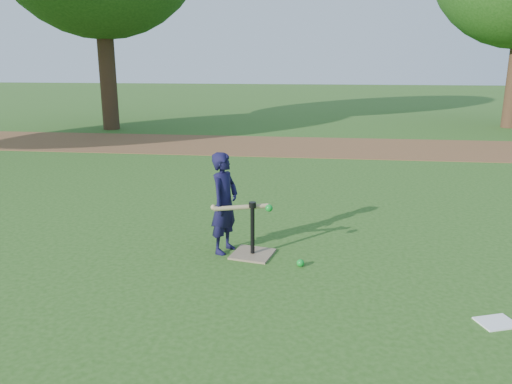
# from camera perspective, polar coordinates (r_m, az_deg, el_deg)

# --- Properties ---
(ground) EXTENTS (80.00, 80.00, 0.00)m
(ground) POSITION_cam_1_polar(r_m,az_deg,el_deg) (5.37, 1.36, -8.29)
(ground) COLOR #285116
(ground) RESTS_ON ground
(dirt_strip) EXTENTS (24.00, 3.00, 0.01)m
(dirt_strip) POSITION_cam_1_polar(r_m,az_deg,el_deg) (12.60, 5.01, 5.22)
(dirt_strip) COLOR brown
(dirt_strip) RESTS_ON ground
(child) EXTENTS (0.39, 0.48, 1.14)m
(child) POSITION_cam_1_polar(r_m,az_deg,el_deg) (5.56, -3.63, -1.26)
(child) COLOR black
(child) RESTS_ON ground
(wiffle_ball_ground) EXTENTS (0.08, 0.08, 0.08)m
(wiffle_ball_ground) POSITION_cam_1_polar(r_m,az_deg,el_deg) (5.33, 5.11, -8.08)
(wiffle_ball_ground) COLOR #0D9224
(wiffle_ball_ground) RESTS_ON ground
(clipboard) EXTENTS (0.36, 0.32, 0.01)m
(clipboard) POSITION_cam_1_polar(r_m,az_deg,el_deg) (4.72, 25.78, -13.27)
(clipboard) COLOR white
(clipboard) RESTS_ON ground
(batting_tee) EXTENTS (0.51, 0.51, 0.61)m
(batting_tee) POSITION_cam_1_polar(r_m,az_deg,el_deg) (5.58, -0.40, -6.15)
(batting_tee) COLOR #877156
(batting_tee) RESTS_ON ground
(swing_action) EXTENTS (0.68, 0.25, 0.09)m
(swing_action) POSITION_cam_1_polar(r_m,az_deg,el_deg) (5.41, -1.37, -1.78)
(swing_action) COLOR tan
(swing_action) RESTS_ON ground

